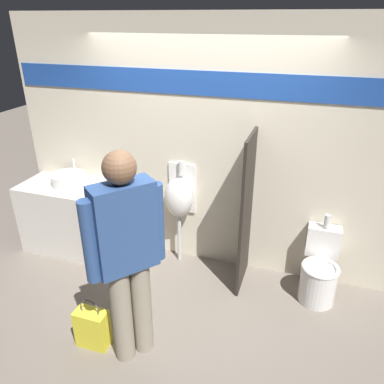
{
  "coord_description": "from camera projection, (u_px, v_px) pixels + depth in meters",
  "views": [
    {
      "loc": [
        1.06,
        -3.05,
        2.65
      ],
      "look_at": [
        0.0,
        0.17,
        1.05
      ],
      "focal_mm": 35.0,
      "sensor_mm": 36.0,
      "label": 1
    }
  ],
  "objects": [
    {
      "name": "ground_plane",
      "position": [
        187.0,
        286.0,
        4.05
      ],
      "size": [
        16.0,
        16.0,
        0.0
      ],
      "primitive_type": "plane",
      "color": "#70665B"
    },
    {
      "name": "display_wall",
      "position": [
        205.0,
        149.0,
        3.99
      ],
      "size": [
        4.41,
        0.07,
        2.7
      ],
      "color": "beige",
      "rests_on": "ground_plane"
    },
    {
      "name": "sink_counter",
      "position": [
        68.0,
        217.0,
        4.58
      ],
      "size": [
        1.03,
        0.58,
        0.84
      ],
      "color": "silver",
      "rests_on": "ground_plane"
    },
    {
      "name": "sink_basin",
      "position": [
        68.0,
        179.0,
        4.41
      ],
      "size": [
        0.39,
        0.39,
        0.27
      ],
      "color": "white",
      "rests_on": "sink_counter"
    },
    {
      "name": "cell_phone",
      "position": [
        79.0,
        192.0,
        4.21
      ],
      "size": [
        0.07,
        0.14,
        0.01
      ],
      "color": "#B7B7BC",
      "rests_on": "sink_counter"
    },
    {
      "name": "divider_near_counter",
      "position": [
        246.0,
        214.0,
        3.79
      ],
      "size": [
        0.03,
        0.56,
        1.67
      ],
      "color": "#28231E",
      "rests_on": "ground_plane"
    },
    {
      "name": "urinal_near_counter",
      "position": [
        179.0,
        198.0,
        4.16
      ],
      "size": [
        0.33,
        0.25,
        1.23
      ],
      "color": "silver",
      "rests_on": "ground_plane"
    },
    {
      "name": "toilet",
      "position": [
        319.0,
        272.0,
        3.79
      ],
      "size": [
        0.37,
        0.53,
        0.86
      ],
      "color": "white",
      "rests_on": "ground_plane"
    },
    {
      "name": "person_in_vest",
      "position": [
        127.0,
        253.0,
        2.84
      ],
      "size": [
        0.45,
        0.52,
        1.84
      ],
      "rotation": [
        0.0,
        0.0,
        0.88
      ],
      "color": "gray",
      "rests_on": "ground_plane"
    },
    {
      "name": "shopping_bag",
      "position": [
        92.0,
        328.0,
        3.26
      ],
      "size": [
        0.28,
        0.16,
        0.49
      ],
      "color": "yellow",
      "rests_on": "ground_plane"
    }
  ]
}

